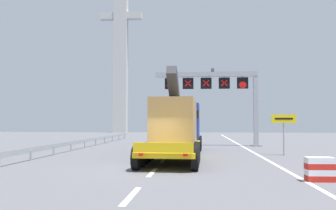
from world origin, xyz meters
The scene contains 9 objects.
ground centered at (0.00, 0.00, 0.00)m, with size 112.00×112.00×0.00m, color #5B5B60.
lane_markings centered at (0.19, 18.06, 0.01)m, with size 0.20×50.73×0.01m.
edge_line_right centered at (6.20, 12.00, 0.01)m, with size 0.20×63.00×0.01m, color silver.
overhead_lane_gantry centered at (4.21, 15.84, 5.49)m, with size 9.72×0.90×7.20m.
heavy_haul_truck_yellow centered at (0.90, 6.84, 1.99)m, with size 3.34×14.12×5.30m.
exit_sign_yellow centered at (7.89, 7.18, 2.08)m, with size 1.62×0.15×2.71m.
crash_barrier_striped centered at (6.73, -2.88, 0.45)m, with size 1.02×0.54×0.90m.
guardrail_left centered at (-7.39, 13.68, 0.56)m, with size 0.13×31.37×0.76m.
bridge_pylon_distant centered at (-14.14, 55.08, 20.40)m, with size 9.00×2.00×40.01m.
Camera 1 is at (2.20, -16.27, 2.23)m, focal length 36.73 mm.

